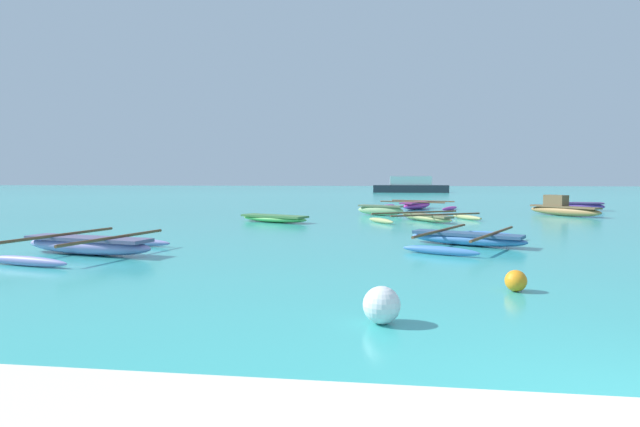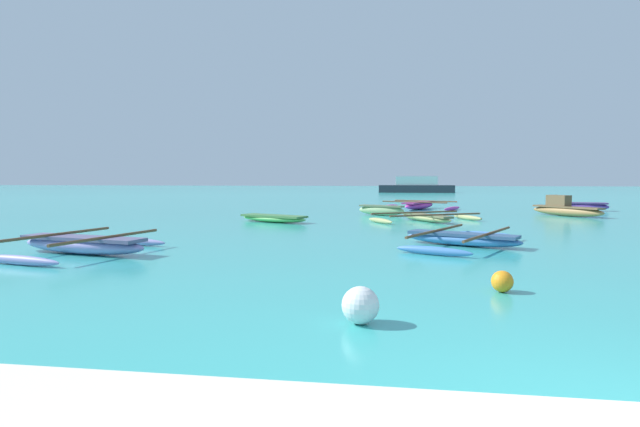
{
  "view_description": "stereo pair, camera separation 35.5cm",
  "coord_description": "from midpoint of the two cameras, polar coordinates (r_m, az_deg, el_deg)",
  "views": [
    {
      "loc": [
        -2.3,
        -2.89,
        1.75
      ],
      "look_at": [
        -5.07,
        18.42,
        0.25
      ],
      "focal_mm": 28.0,
      "sensor_mm": 36.0,
      "label": 1
    },
    {
      "loc": [
        -1.95,
        -2.84,
        1.75
      ],
      "look_at": [
        -5.07,
        18.42,
        0.25
      ],
      "focal_mm": 28.0,
      "sensor_mm": 36.0,
      "label": 2
    }
  ],
  "objects": [
    {
      "name": "moored_boat_0",
      "position": [
        20.2,
        -4.81,
        -0.52
      ],
      "size": [
        3.18,
        2.08,
        0.29
      ],
      "rotation": [
        0.0,
        0.0,
        -0.44
      ],
      "color": "#67CA61",
      "rests_on": "ground_plane"
    },
    {
      "name": "moored_boat_1",
      "position": [
        13.64,
        16.65,
        -2.77
      ],
      "size": [
        3.48,
        4.54,
        0.39
      ],
      "rotation": [
        0.0,
        0.0,
        -0.46
      ],
      "color": "#437BBF",
      "rests_on": "ground_plane"
    },
    {
      "name": "moored_boat_2",
      "position": [
        29.38,
        11.63,
        0.93
      ],
      "size": [
        4.76,
        4.02,
        0.48
      ],
      "rotation": [
        0.0,
        0.0,
        1.13
      ],
      "color": "#E041BB",
      "rests_on": "ground_plane"
    },
    {
      "name": "moored_boat_3",
      "position": [
        30.88,
        27.95,
        0.75
      ],
      "size": [
        2.87,
        1.4,
        0.46
      ],
      "rotation": [
        0.0,
        0.0,
        -0.21
      ],
      "color": "#7041A8",
      "rests_on": "ground_plane"
    },
    {
      "name": "moored_boat_4",
      "position": [
        12.82,
        -24.76,
        -3.25
      ],
      "size": [
        3.55,
        3.81,
        0.46
      ],
      "rotation": [
        0.0,
        0.0,
        -0.21
      ],
      "color": "#8D87C9",
      "rests_on": "ground_plane"
    },
    {
      "name": "moored_boat_5",
      "position": [
        23.94,
        7.44,
        0.42
      ],
      "size": [
        2.35,
        1.46,
        0.49
      ],
      "rotation": [
        0.0,
        0.0,
        -0.45
      ],
      "color": "#9CBD7F",
      "rests_on": "ground_plane"
    },
    {
      "name": "moored_boat_6",
      "position": [
        20.95,
        12.46,
        -0.44
      ],
      "size": [
        4.77,
        3.85,
        0.36
      ],
      "rotation": [
        0.0,
        0.0,
        -1.04
      ],
      "color": "tan",
      "rests_on": "ground_plane"
    },
    {
      "name": "moored_boat_7",
      "position": [
        26.2,
        26.58,
        0.49
      ],
      "size": [
        2.63,
        3.35,
        0.97
      ],
      "rotation": [
        0.0,
        0.0,
        -0.95
      ],
      "color": "#A47745",
      "rests_on": "ground_plane"
    },
    {
      "name": "mooring_buoy_0",
      "position": [
        8.32,
        21.27,
        -7.25
      ],
      "size": [
        0.34,
        0.34,
        0.34
      ],
      "color": "orange",
      "rests_on": "ground_plane"
    },
    {
      "name": "mooring_buoy_2",
      "position": [
        6.14,
        6.32,
        -10.38
      ],
      "size": [
        0.46,
        0.46,
        0.46
      ],
      "color": "white",
      "rests_on": "ground_plane"
    },
    {
      "name": "distant_ferry",
      "position": [
        64.37,
        11.09,
        3.11
      ],
      "size": [
        9.38,
        2.06,
        2.06
      ],
      "color": "#2D333D",
      "rests_on": "ground_plane"
    }
  ]
}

